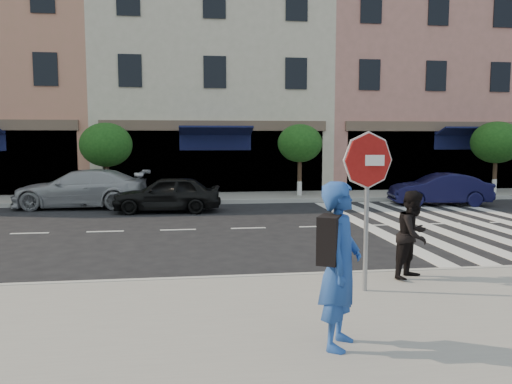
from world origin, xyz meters
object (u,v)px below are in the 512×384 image
Objects in this scene: car_far_right at (440,189)px; car_far_mid at (167,194)px; stop_sign at (368,176)px; car_far_left at (81,189)px; photographer at (340,265)px; walker at (413,235)px.

car_far_mid is at bearing -79.64° from car_far_right.
car_far_right is at bearing 65.61° from stop_sign.
car_far_left is at bearing 128.32° from stop_sign.
photographer is at bearing -109.17° from stop_sign.
stop_sign reaches higher than car_far_mid.
stop_sign is 1.65× the size of walker.
walker is 0.31× the size of car_far_left.
stop_sign is 1.31× the size of photographer.
stop_sign is 12.72m from car_far_right.
car_far_mid is at bearing 77.53° from walker.
car_far_mid reaches higher than car_far_right.
stop_sign is at bearing 34.20° from car_far_left.
photographer is 3.37m from walker.
stop_sign is at bearing -24.67° from car_far_right.
car_far_left is at bearing -112.88° from car_far_mid.
stop_sign is 13.60m from car_far_left.
car_far_left is 1.31× the size of car_far_mid.
photographer reaches higher than car_far_left.
car_far_left is (-5.75, 13.72, -0.40)m from photographer.
photographer is (-1.04, -2.00, -0.87)m from stop_sign.
car_far_left is 1.31× the size of car_far_right.
stop_sign reaches higher than car_far_left.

